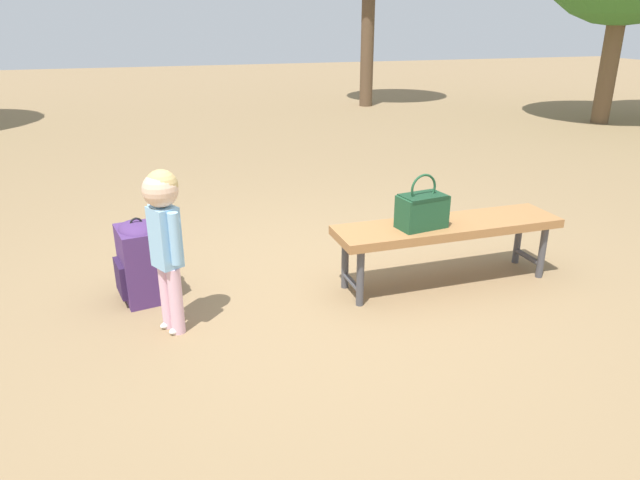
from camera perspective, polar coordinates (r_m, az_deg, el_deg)
name	(u,v)px	position (r m, az deg, el deg)	size (l,w,h in m)	color
ground_plane	(321,293)	(3.96, 0.12, -5.30)	(40.00, 40.00, 0.00)	#8C704C
park_bench	(448,230)	(4.07, 12.50, 0.95)	(1.61, 0.43, 0.45)	#9E6B3D
handbag	(422,209)	(3.88, 10.05, 2.99)	(0.34, 0.23, 0.37)	#1E4C2D
child_standing	(164,227)	(3.38, -15.11, 1.29)	(0.20, 0.24, 0.99)	#E5B2C6
backpack_large	(140,259)	(3.96, -17.33, -1.80)	(0.34, 0.38, 0.57)	#4C2D66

